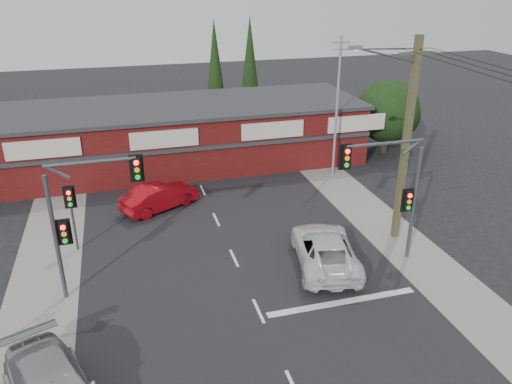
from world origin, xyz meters
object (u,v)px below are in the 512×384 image
object	(u,v)px
shop_building	(174,134)
utility_pole	(405,136)
white_suv	(325,249)
red_sedan	(160,197)

from	to	relation	value
shop_building	utility_pole	bearing A→B (deg)	-56.24
white_suv	utility_pole	world-z (taller)	utility_pole
red_sedan	shop_building	size ratio (longest dim) A/B	0.17
white_suv	utility_pole	xyz separation A→B (m)	(4.42, 1.49, 4.62)
white_suv	red_sedan	world-z (taller)	white_suv
white_suv	red_sedan	size ratio (longest dim) A/B	1.23
red_sedan	shop_building	xyz separation A→B (m)	(1.80, 7.36, 1.38)
red_sedan	utility_pole	xyz separation A→B (m)	(11.16, -6.64, 4.64)
shop_building	utility_pole	world-z (taller)	utility_pole
white_suv	shop_building	distance (m)	16.31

